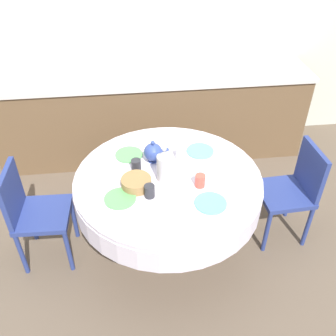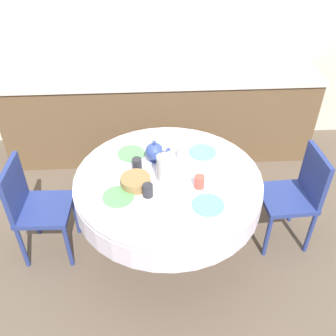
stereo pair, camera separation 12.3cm
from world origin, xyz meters
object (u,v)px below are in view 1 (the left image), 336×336
at_px(chair_left, 293,188).
at_px(teapot, 153,152).
at_px(chair_right, 32,210).
at_px(coffee_carafe, 164,166).

height_order(chair_left, teapot, teapot).
bearing_deg(chair_right, coffee_carafe, 88.57).
relative_size(chair_left, teapot, 4.47).
height_order(chair_left, chair_right, same).
height_order(chair_right, coffee_carafe, coffee_carafe).
relative_size(coffee_carafe, teapot, 1.44).
bearing_deg(coffee_carafe, chair_right, 176.51).
distance_m(chair_left, coffee_carafe, 1.12).
distance_m(chair_right, coffee_carafe, 1.07).
bearing_deg(coffee_carafe, teapot, 104.81).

